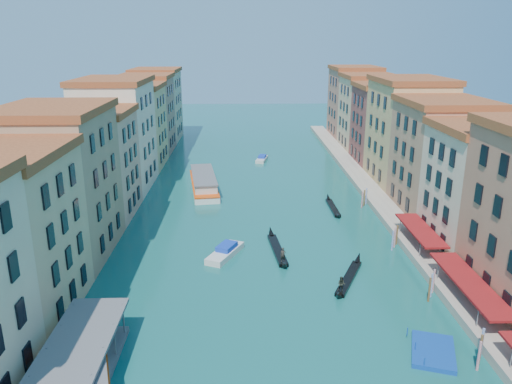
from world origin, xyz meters
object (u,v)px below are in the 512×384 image
(gondola_right, at_px, (348,277))
(blue_dock, at_px, (433,351))
(vaporetto_far, at_px, (204,182))
(vaporetto_stop, at_px, (78,371))
(gondola_fore, at_px, (277,249))

(gondola_right, height_order, blue_dock, gondola_right)
(vaporetto_far, relative_size, gondola_right, 1.75)
(vaporetto_stop, distance_m, gondola_fore, 32.86)
(gondola_right, bearing_deg, blue_dock, -46.94)
(gondola_fore, bearing_deg, vaporetto_stop, -130.43)
(gondola_right, xyz_separation_m, blue_dock, (4.86, -14.71, -0.24))
(gondola_right, relative_size, blue_dock, 1.76)
(vaporetto_far, relative_size, gondola_fore, 1.52)
(vaporetto_stop, height_order, gondola_right, vaporetto_stop)
(vaporetto_stop, bearing_deg, gondola_right, 34.35)
(gondola_fore, relative_size, gondola_right, 1.15)
(gondola_fore, bearing_deg, gondola_right, -53.70)
(vaporetto_stop, distance_m, vaporetto_far, 57.71)
(vaporetto_stop, bearing_deg, vaporetto_far, 83.61)
(vaporetto_stop, distance_m, blue_dock, 31.72)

